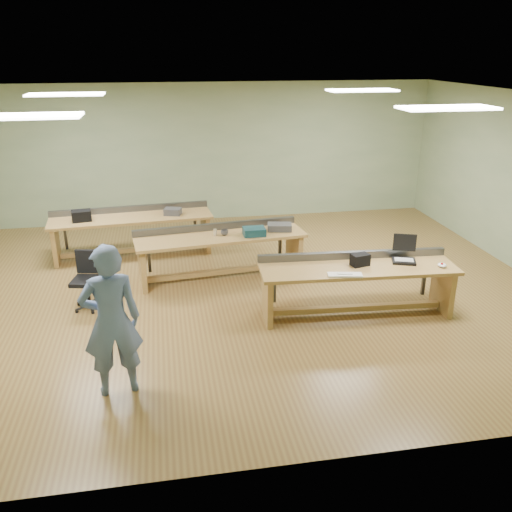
% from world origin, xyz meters
% --- Properties ---
extents(floor, '(10.00, 10.00, 0.00)m').
position_xyz_m(floor, '(0.00, 0.00, 0.00)').
color(floor, olive).
rests_on(floor, ground).
extents(ceiling, '(10.00, 10.00, 0.00)m').
position_xyz_m(ceiling, '(0.00, 0.00, 3.00)').
color(ceiling, silver).
rests_on(ceiling, wall_back).
extents(wall_back, '(10.00, 0.04, 3.00)m').
position_xyz_m(wall_back, '(0.00, 4.00, 1.50)').
color(wall_back, '#94A57D').
rests_on(wall_back, floor).
extents(wall_front, '(10.00, 0.04, 3.00)m').
position_xyz_m(wall_front, '(0.00, -4.00, 1.50)').
color(wall_front, '#94A57D').
rests_on(wall_front, floor).
extents(fluor_panels, '(6.20, 3.50, 0.03)m').
position_xyz_m(fluor_panels, '(0.00, 0.00, 2.97)').
color(fluor_panels, white).
rests_on(fluor_panels, ceiling).
extents(workbench_front, '(2.86, 0.92, 0.86)m').
position_xyz_m(workbench_front, '(1.62, -1.12, 0.56)').
color(workbench_front, '#B5864C').
rests_on(workbench_front, floor).
extents(workbench_mid, '(2.91, 1.08, 0.86)m').
position_xyz_m(workbench_mid, '(-0.17, 0.60, 0.56)').
color(workbench_mid, '#B5864C').
rests_on(workbench_mid, floor).
extents(workbench_back, '(3.01, 1.03, 0.86)m').
position_xyz_m(workbench_back, '(-1.67, 1.96, 0.56)').
color(workbench_back, '#B5864C').
rests_on(workbench_back, floor).
extents(person, '(0.71, 0.53, 1.78)m').
position_xyz_m(person, '(-1.71, -2.50, 0.89)').
color(person, slate).
rests_on(person, floor).
extents(laptop_base, '(0.40, 0.37, 0.04)m').
position_xyz_m(laptop_base, '(2.33, -1.10, 0.77)').
color(laptop_base, black).
rests_on(laptop_base, workbench_front).
extents(laptop_screen, '(0.32, 0.13, 0.26)m').
position_xyz_m(laptop_screen, '(2.38, -0.97, 1.01)').
color(laptop_screen, black).
rests_on(laptop_screen, laptop_base).
extents(keyboard, '(0.49, 0.24, 0.03)m').
position_xyz_m(keyboard, '(1.32, -1.43, 0.76)').
color(keyboard, silver).
rests_on(keyboard, workbench_front).
extents(trackball_mouse, '(0.14, 0.16, 0.06)m').
position_xyz_m(trackball_mouse, '(2.79, -1.37, 0.78)').
color(trackball_mouse, white).
rests_on(trackball_mouse, workbench_front).
extents(camera_bag, '(0.28, 0.22, 0.17)m').
position_xyz_m(camera_bag, '(1.66, -1.10, 0.84)').
color(camera_bag, black).
rests_on(camera_bag, workbench_front).
extents(task_chair, '(0.55, 0.55, 0.86)m').
position_xyz_m(task_chair, '(-2.25, -0.23, 0.32)').
color(task_chair, black).
rests_on(task_chair, floor).
extents(parts_bin_teal, '(0.37, 0.28, 0.13)m').
position_xyz_m(parts_bin_teal, '(0.39, 0.48, 0.81)').
color(parts_bin_teal, '#13373E').
rests_on(parts_bin_teal, workbench_mid).
extents(parts_bin_grey, '(0.45, 0.33, 0.11)m').
position_xyz_m(parts_bin_grey, '(0.87, 0.67, 0.81)').
color(parts_bin_grey, '#38383A').
rests_on(parts_bin_grey, workbench_mid).
extents(mug, '(0.16, 0.16, 0.10)m').
position_xyz_m(mug, '(-0.09, 0.57, 0.80)').
color(mug, '#38383A').
rests_on(mug, workbench_mid).
extents(drinks_can, '(0.07, 0.07, 0.11)m').
position_xyz_m(drinks_can, '(-0.25, 0.59, 0.80)').
color(drinks_can, silver).
rests_on(drinks_can, workbench_mid).
extents(storage_box_back, '(0.37, 0.29, 0.19)m').
position_xyz_m(storage_box_back, '(-2.53, 1.81, 0.85)').
color(storage_box_back, black).
rests_on(storage_box_back, workbench_back).
extents(tray_back, '(0.35, 0.30, 0.12)m').
position_xyz_m(tray_back, '(-0.90, 1.92, 0.81)').
color(tray_back, '#38383A').
rests_on(tray_back, workbench_back).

